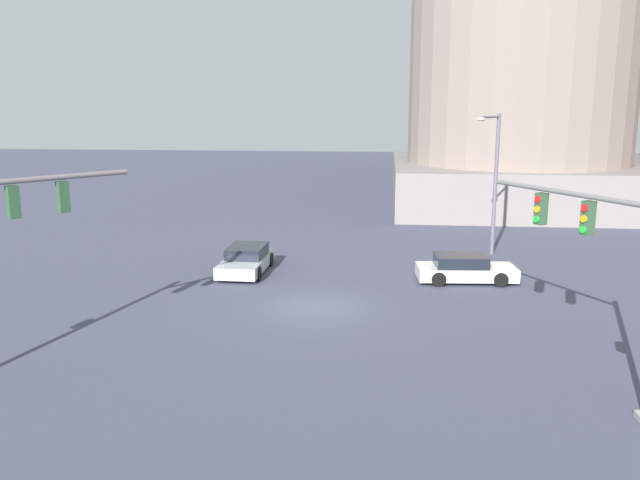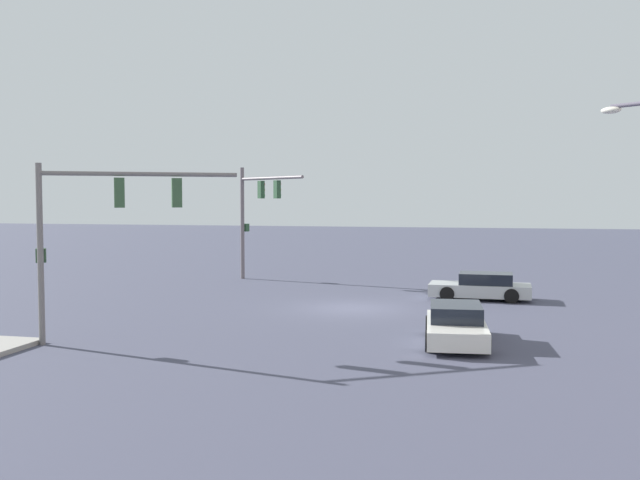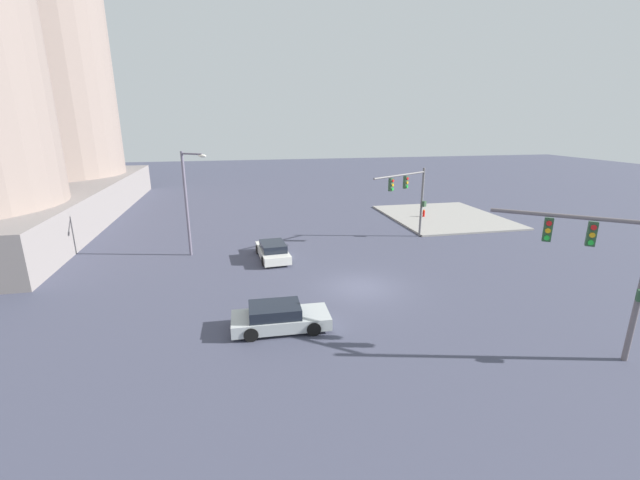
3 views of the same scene
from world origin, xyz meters
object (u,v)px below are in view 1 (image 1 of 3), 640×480
Objects in this scene: traffic_signal_opposite_side at (603,248)px; sedan_car_waiting_far at (465,269)px; streetlamp_curved_arm at (494,174)px; sedan_car_approaching at (246,260)px.

traffic_signal_opposite_side is 11.73m from sedan_car_waiting_far.
streetlamp_curved_arm is at bearing -29.34° from traffic_signal_opposite_side.
traffic_signal_opposite_side is 1.25× the size of sedan_car_approaching.
sedan_car_waiting_far is (-1.90, -5.45, -3.66)m from streetlamp_curved_arm.
streetlamp_curved_arm is 6.84m from sedan_car_waiting_far.
streetlamp_curved_arm is at bearing 113.19° from sedan_car_approaching.
traffic_signal_opposite_side is 17.32m from sedan_car_approaching.
traffic_signal_opposite_side reaches higher than sedan_car_waiting_far.
streetlamp_curved_arm is at bearing 66.30° from sedan_car_waiting_far.
traffic_signal_opposite_side reaches higher than sedan_car_approaching.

